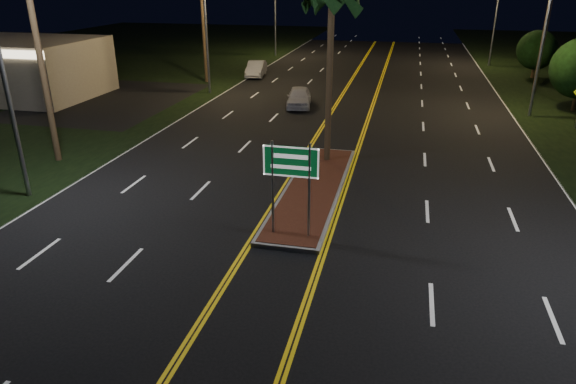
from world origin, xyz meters
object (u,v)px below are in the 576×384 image
(streetlight_left_far, at_px, (279,1))
(car_far, at_px, (256,68))
(shrub_far, at_px, (537,50))
(streetlight_left_near, at_px, (8,50))
(streetlight_right_far, at_px, (493,4))
(streetlight_left_mid, at_px, (210,13))
(streetlight_right_mid, at_px, (540,21))
(median_island, at_px, (313,189))
(highway_sign, at_px, (291,171))
(car_near, at_px, (299,95))

(streetlight_left_far, distance_m, car_far, 13.63)
(shrub_far, xyz_separation_m, car_far, (-23.30, -4.67, -1.57))
(car_far, bearing_deg, streetlight_left_near, -99.84)
(streetlight_left_far, distance_m, streetlight_right_far, 21.32)
(streetlight_left_mid, relative_size, streetlight_right_far, 1.00)
(streetlight_left_mid, bearing_deg, streetlight_right_mid, -5.38)
(median_island, xyz_separation_m, streetlight_left_mid, (-10.61, 17.00, 5.57))
(streetlight_right_far, bearing_deg, streetlight_left_far, 174.62)
(highway_sign, height_order, car_near, highway_sign)
(highway_sign, height_order, streetlight_left_far, streetlight_left_far)
(highway_sign, distance_m, streetlight_right_far, 40.74)
(shrub_far, distance_m, car_far, 23.82)
(shrub_far, height_order, car_far, shrub_far)
(highway_sign, relative_size, streetlight_left_mid, 0.36)
(median_island, relative_size, streetlight_left_far, 1.14)
(median_island, bearing_deg, streetlight_left_far, 106.00)
(highway_sign, bearing_deg, median_island, 90.00)
(streetlight_left_far, relative_size, car_near, 1.98)
(streetlight_left_mid, relative_size, car_near, 1.98)
(streetlight_left_mid, distance_m, car_near, 9.02)
(shrub_far, bearing_deg, streetlight_left_mid, -153.82)
(streetlight_left_far, relative_size, car_far, 1.96)
(highway_sign, relative_size, car_near, 0.71)
(streetlight_right_mid, height_order, shrub_far, streetlight_right_mid)
(median_island, distance_m, highway_sign, 4.80)
(median_island, relative_size, shrub_far, 2.59)
(streetlight_left_mid, xyz_separation_m, streetlight_right_far, (21.23, 18.00, 0.00))
(streetlight_left_near, distance_m, car_near, 19.20)
(highway_sign, relative_size, car_far, 0.70)
(highway_sign, height_order, shrub_far, shrub_far)
(shrub_far, bearing_deg, streetlight_left_near, -127.34)
(streetlight_right_far, bearing_deg, car_far, -152.04)
(streetlight_left_far, xyz_separation_m, car_near, (7.03, -22.82, -4.90))
(streetlight_right_far, xyz_separation_m, car_near, (-14.20, -20.82, -4.90))
(streetlight_left_near, xyz_separation_m, shrub_far, (24.41, 32.00, -3.32))
(median_island, distance_m, shrub_far, 32.19)
(streetlight_right_far, bearing_deg, streetlight_left_near, -119.19)
(streetlight_right_mid, height_order, streetlight_right_far, same)
(highway_sign, bearing_deg, streetlight_left_far, 104.44)
(streetlight_right_mid, xyz_separation_m, streetlight_right_far, (0.00, 20.00, 0.00))
(shrub_far, distance_m, car_near, 22.89)
(streetlight_right_far, distance_m, car_near, 25.67)
(median_island, height_order, car_far, car_far)
(streetlight_right_mid, bearing_deg, streetlight_right_far, 90.00)
(streetlight_right_mid, relative_size, car_far, 1.96)
(streetlight_left_mid, distance_m, shrub_far, 27.40)
(streetlight_left_near, relative_size, car_near, 1.98)
(streetlight_left_far, xyz_separation_m, car_far, (1.11, -12.67, -4.89))
(highway_sign, xyz_separation_m, streetlight_right_mid, (10.61, 19.20, 3.25))
(streetlight_left_mid, xyz_separation_m, shrub_far, (24.41, 12.00, -3.32))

